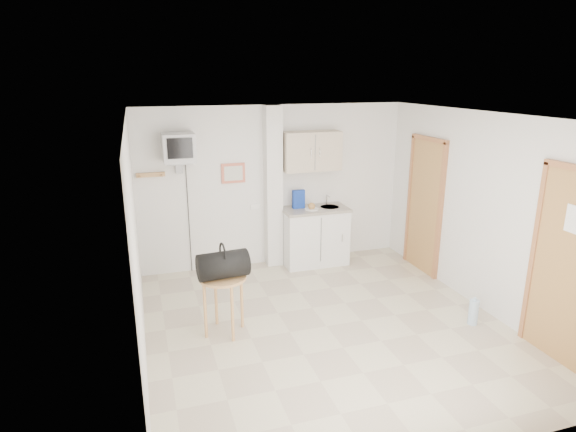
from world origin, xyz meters
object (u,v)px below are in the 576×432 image
object	(u,v)px
round_table	(223,286)
water_bottle	(473,312)
duffel_bag	(223,265)
crt_television	(179,149)

from	to	relation	value
round_table	water_bottle	world-z (taller)	round_table
duffel_bag	water_bottle	bearing A→B (deg)	-18.54
round_table	water_bottle	xyz separation A→B (m)	(2.92, -0.72, -0.44)
round_table	crt_television	bearing A→B (deg)	98.07
water_bottle	crt_television	bearing A→B (deg)	141.69
crt_television	duffel_bag	size ratio (longest dim) A/B	3.64
duffel_bag	round_table	bearing A→B (deg)	88.66
duffel_bag	water_bottle	size ratio (longest dim) A/B	1.68
crt_television	duffel_bag	bearing A→B (deg)	-82.01
round_table	duffel_bag	xyz separation A→B (m)	(0.00, -0.04, 0.27)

